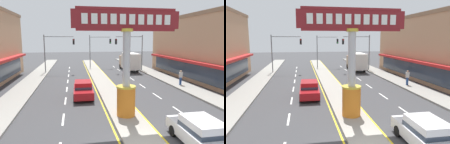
% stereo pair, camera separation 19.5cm
% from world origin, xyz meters
% --- Properties ---
extents(median_strip, '(2.17, 52.00, 0.14)m').
position_xyz_m(median_strip, '(0.00, 18.00, 0.07)').
color(median_strip, gray).
rests_on(median_strip, ground).
extents(sidewalk_left, '(2.63, 60.00, 0.18)m').
position_xyz_m(sidewalk_left, '(-9.00, 16.00, 0.09)').
color(sidewalk_left, gray).
rests_on(sidewalk_left, ground).
extents(sidewalk_right, '(2.63, 60.00, 0.18)m').
position_xyz_m(sidewalk_right, '(9.00, 16.00, 0.09)').
color(sidewalk_right, gray).
rests_on(sidewalk_right, ground).
extents(lane_markings, '(8.91, 52.00, 0.01)m').
position_xyz_m(lane_markings, '(-0.00, 16.65, 0.00)').
color(lane_markings, silver).
rests_on(lane_markings, ground).
extents(district_sign, '(7.33, 1.37, 7.41)m').
position_xyz_m(district_sign, '(-0.00, 4.39, 3.79)').
color(district_sign, orange).
rests_on(district_sign, median_strip).
extents(storefront_right, '(10.14, 22.73, 8.76)m').
position_xyz_m(storefront_right, '(15.76, 16.59, 4.38)').
color(storefront_right, tan).
rests_on(storefront_right, ground).
extents(traffic_light_left_side, '(4.86, 0.46, 6.20)m').
position_xyz_m(traffic_light_left_side, '(-6.32, 25.22, 4.25)').
color(traffic_light_left_side, slate).
rests_on(traffic_light_left_side, ground).
extents(traffic_light_right_side, '(4.86, 0.46, 6.20)m').
position_xyz_m(traffic_light_right_side, '(6.32, 24.72, 4.25)').
color(traffic_light_right_side, slate).
rests_on(traffic_light_right_side, ground).
extents(traffic_light_median_far, '(4.20, 0.46, 6.20)m').
position_xyz_m(traffic_light_median_far, '(1.10, 30.66, 4.19)').
color(traffic_light_median_far, slate).
rests_on(traffic_light_median_far, ground).
extents(box_truck_near_right_lane, '(2.31, 6.93, 3.12)m').
position_xyz_m(box_truck_near_right_lane, '(6.01, 25.41, 1.69)').
color(box_truck_near_right_lane, tan).
rests_on(box_truck_near_right_lane, ground).
extents(sedan_far_right_lane, '(1.89, 4.33, 1.53)m').
position_xyz_m(sedan_far_right_lane, '(-2.74, 10.09, 0.79)').
color(sedan_far_right_lane, maroon).
rests_on(sedan_far_right_lane, ground).
extents(sedan_near_left_lane, '(1.86, 4.31, 1.53)m').
position_xyz_m(sedan_near_left_lane, '(2.74, -0.31, 0.79)').
color(sedan_near_left_lane, silver).
rests_on(sedan_near_left_lane, ground).
extents(pedestrian_near_kerb, '(0.46, 0.37, 1.72)m').
position_xyz_m(pedestrian_near_kerb, '(8.74, 12.62, 1.16)').
color(pedestrian_near_kerb, '#2D4C8C').
rests_on(pedestrian_near_kerb, sidewalk_right).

